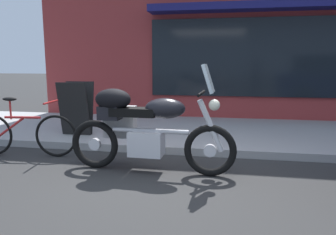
{
  "coord_description": "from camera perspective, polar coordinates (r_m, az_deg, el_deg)",
  "views": [
    {
      "loc": [
        0.7,
        -3.61,
        1.41
      ],
      "look_at": [
        -0.07,
        0.6,
        0.7
      ],
      "focal_mm": 34.68,
      "sensor_mm": 36.0,
      "label": 1
    }
  ],
  "objects": [
    {
      "name": "ground_plane",
      "position": [
        3.94,
        -0.58,
        -11.57
      ],
      "size": [
        80.0,
        80.0,
        0.0
      ],
      "primitive_type": "plane",
      "color": "#2A2A2A"
    },
    {
      "name": "touring_motorcycle",
      "position": [
        4.27,
        -4.69,
        -1.41
      ],
      "size": [
        2.23,
        0.71,
        1.41
      ],
      "color": "black",
      "rests_on": "ground_plane"
    },
    {
      "name": "parked_bicycle",
      "position": [
        5.45,
        -24.08,
        -2.52
      ],
      "size": [
        1.66,
        0.48,
        0.91
      ],
      "color": "black",
      "rests_on": "ground_plane"
    },
    {
      "name": "sandwich_board_sign",
      "position": [
        6.16,
        -15.81,
        1.57
      ],
      "size": [
        0.55,
        0.42,
        0.96
      ],
      "color": "black",
      "rests_on": "sidewalk_curb"
    }
  ]
}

